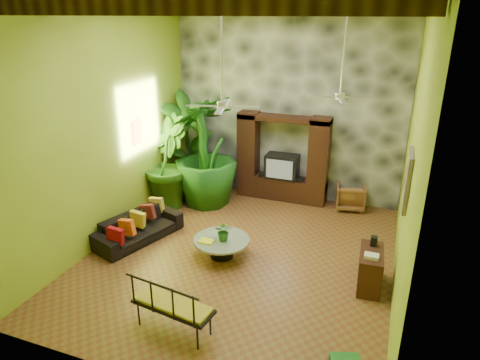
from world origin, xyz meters
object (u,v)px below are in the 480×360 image
at_px(wicker_armchair, 350,196).
at_px(coffee_table, 222,245).
at_px(ceiling_fan_front, 222,94).
at_px(tall_plant_a, 188,144).
at_px(iron_bench, 170,304).
at_px(tall_plant_b, 166,162).
at_px(side_console, 370,269).
at_px(entertainment_center, 282,164).
at_px(sofa, 138,228).
at_px(tall_plant_c, 205,151).
at_px(ceiling_fan_back, 341,85).

distance_m(wicker_armchair, coffee_table, 3.95).
height_order(ceiling_fan_front, tall_plant_a, ceiling_fan_front).
relative_size(wicker_armchair, iron_bench, 0.53).
bearing_deg(tall_plant_b, ceiling_fan_front, -40.53).
height_order(tall_plant_a, side_console, tall_plant_a).
xyz_separation_m(tall_plant_b, side_console, (5.23, -1.88, -0.81)).
bearing_deg(entertainment_center, sofa, -125.34).
bearing_deg(ceiling_fan_front, entertainment_center, 86.76).
height_order(wicker_armchair, coffee_table, wicker_armchair).
relative_size(ceiling_fan_front, wicker_armchair, 2.56).
xyz_separation_m(tall_plant_c, side_console, (4.34, -2.34, -1.07)).
relative_size(wicker_armchair, tall_plant_b, 0.31).
xyz_separation_m(wicker_armchair, coffee_table, (-2.18, -3.30, -0.07)).
relative_size(entertainment_center, iron_bench, 1.74).
xyz_separation_m(entertainment_center, wicker_armchair, (1.82, -0.02, -0.64)).
bearing_deg(side_console, entertainment_center, 124.02).
xyz_separation_m(entertainment_center, tall_plant_c, (-1.76, -0.98, 0.46)).
distance_m(tall_plant_c, iron_bench, 5.03).
bearing_deg(coffee_table, sofa, 179.85).
relative_size(entertainment_center, ceiling_fan_front, 1.29).
bearing_deg(entertainment_center, tall_plant_b, -151.45).
bearing_deg(tall_plant_a, ceiling_fan_back, -19.64).
relative_size(ceiling_fan_back, iron_bench, 1.35).
relative_size(tall_plant_a, tall_plant_c, 0.99).
bearing_deg(wicker_armchair, ceiling_fan_back, 74.06).
bearing_deg(side_console, iron_bench, -143.39).
height_order(entertainment_center, coffee_table, entertainment_center).
distance_m(ceiling_fan_front, tall_plant_c, 3.59).
bearing_deg(tall_plant_b, entertainment_center, 28.55).
relative_size(entertainment_center, tall_plant_b, 1.03).
bearing_deg(side_console, ceiling_fan_back, 121.34).
bearing_deg(ceiling_fan_front, wicker_armchair, 60.09).
distance_m(ceiling_fan_back, coffee_table, 3.95).
bearing_deg(tall_plant_c, coffee_table, -58.90).
height_order(tall_plant_b, side_console, tall_plant_b).
relative_size(sofa, tall_plant_c, 0.70).
bearing_deg(ceiling_fan_back, wicker_armchair, 83.32).
distance_m(ceiling_fan_back, side_console, 3.49).
distance_m(tall_plant_c, side_console, 5.05).
distance_m(ceiling_fan_front, sofa, 3.79).
height_order(tall_plant_a, iron_bench, tall_plant_a).
bearing_deg(tall_plant_b, sofa, -80.77).
height_order(sofa, tall_plant_b, tall_plant_b).
bearing_deg(ceiling_fan_front, ceiling_fan_back, 41.63).
height_order(entertainment_center, tall_plant_c, tall_plant_c).
distance_m(tall_plant_b, iron_bench, 4.94).
relative_size(coffee_table, iron_bench, 0.84).
relative_size(entertainment_center, sofa, 1.20).
xyz_separation_m(ceiling_fan_back, tall_plant_a, (-4.11, 1.47, -1.99)).
bearing_deg(ceiling_fan_front, iron_bench, -90.23).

